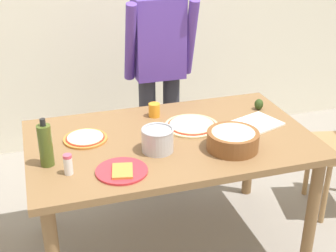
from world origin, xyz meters
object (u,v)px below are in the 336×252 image
(dining_table, at_px, (171,152))
(steel_pot, at_px, (158,140))
(popcorn_bowl, at_px, (233,138))
(olive_oil_bottle, at_px, (46,145))
(pizza_cooked_on_tray, at_px, (85,138))
(pizza_raw_on_board, at_px, (192,125))
(person_cook, at_px, (159,65))
(avocado, at_px, (259,104))
(salt_shaker, at_px, (68,164))
(cutting_board_white, at_px, (254,124))
(plate_with_slice, at_px, (122,171))
(cup_orange, at_px, (154,110))

(dining_table, relative_size, steel_pot, 9.22)
(popcorn_bowl, relative_size, olive_oil_bottle, 1.09)
(pizza_cooked_on_tray, bearing_deg, pizza_raw_on_board, -1.69)
(person_cook, height_order, popcorn_bowl, person_cook)
(person_cook, height_order, pizza_raw_on_board, person_cook)
(olive_oil_bottle, height_order, avocado, olive_oil_bottle)
(person_cook, distance_m, salt_shaker, 1.24)
(pizza_cooked_on_tray, xyz_separation_m, cutting_board_white, (0.99, -0.11, -0.00))
(pizza_raw_on_board, height_order, avocado, avocado)
(dining_table, relative_size, plate_with_slice, 6.15)
(pizza_cooked_on_tray, height_order, cutting_board_white, pizza_cooked_on_tray)
(cutting_board_white, bearing_deg, olive_oil_bottle, -174.58)
(dining_table, height_order, olive_oil_bottle, olive_oil_bottle)
(pizza_raw_on_board, relative_size, cup_orange, 3.79)
(pizza_cooked_on_tray, bearing_deg, salt_shaker, -110.75)
(dining_table, relative_size, popcorn_bowl, 5.71)
(steel_pot, xyz_separation_m, avocado, (0.77, 0.34, -0.03))
(cup_orange, xyz_separation_m, salt_shaker, (-0.58, -0.53, 0.01))
(pizza_raw_on_board, xyz_separation_m, pizza_cooked_on_tray, (-0.63, 0.02, -0.00))
(pizza_raw_on_board, xyz_separation_m, salt_shaker, (-0.75, -0.32, 0.04))
(steel_pot, bearing_deg, person_cook, 73.25)
(salt_shaker, xyz_separation_m, avocado, (1.25, 0.44, -0.02))
(dining_table, relative_size, pizza_raw_on_board, 4.97)
(pizza_raw_on_board, bearing_deg, cup_orange, 128.88)
(pizza_raw_on_board, distance_m, steel_pot, 0.36)
(pizza_raw_on_board, distance_m, salt_shaker, 0.82)
(plate_with_slice, bearing_deg, cup_orange, 60.83)
(avocado, bearing_deg, steel_pot, -156.18)
(person_cook, relative_size, steel_pot, 9.34)
(pizza_cooked_on_tray, height_order, cup_orange, cup_orange)
(dining_table, distance_m, person_cook, 0.82)
(pizza_raw_on_board, bearing_deg, steel_pot, -141.00)
(dining_table, xyz_separation_m, pizza_cooked_on_tray, (-0.46, 0.12, 0.10))
(popcorn_bowl, bearing_deg, cutting_board_white, 43.13)
(person_cook, relative_size, popcorn_bowl, 5.79)
(steel_pot, distance_m, cutting_board_white, 0.66)
(avocado, bearing_deg, popcorn_bowl, -130.88)
(olive_oil_bottle, xyz_separation_m, salt_shaker, (0.09, -0.12, -0.06))
(olive_oil_bottle, xyz_separation_m, steel_pot, (0.57, -0.02, -0.05))
(olive_oil_bottle, bearing_deg, salt_shaker, -52.29)
(person_cook, distance_m, popcorn_bowl, 0.99)
(salt_shaker, bearing_deg, popcorn_bowl, 0.14)
(cup_orange, bearing_deg, dining_table, -88.26)
(olive_oil_bottle, distance_m, cup_orange, 0.80)
(pizza_cooked_on_tray, height_order, plate_with_slice, plate_with_slice)
(olive_oil_bottle, xyz_separation_m, cutting_board_white, (1.21, 0.12, -0.11))
(dining_table, height_order, steel_pot, steel_pot)
(dining_table, xyz_separation_m, cup_orange, (-0.01, 0.31, 0.13))
(olive_oil_bottle, bearing_deg, steel_pot, -1.91)
(pizza_cooked_on_tray, distance_m, steel_pot, 0.43)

